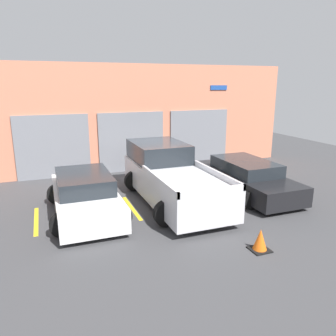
{
  "coord_description": "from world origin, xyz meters",
  "views": [
    {
      "loc": [
        -3.94,
        -11.51,
        3.95
      ],
      "look_at": [
        0.0,
        -1.19,
        1.1
      ],
      "focal_mm": 35.0,
      "sensor_mm": 36.0,
      "label": 1
    }
  ],
  "objects_px": {
    "pickup_truck": "(170,176)",
    "traffic_cone": "(260,241)",
    "sedan_white": "(85,195)",
    "sedan_side": "(246,177)"
  },
  "relations": [
    {
      "from": "traffic_cone",
      "to": "sedan_white",
      "type": "bearing_deg",
      "value": 133.47
    },
    {
      "from": "sedan_side",
      "to": "pickup_truck",
      "type": "bearing_deg",
      "value": 174.3
    },
    {
      "from": "pickup_truck",
      "to": "sedan_white",
      "type": "height_order",
      "value": "pickup_truck"
    },
    {
      "from": "pickup_truck",
      "to": "traffic_cone",
      "type": "xyz_separation_m",
      "value": [
        0.74,
        -4.16,
        -0.6
      ]
    },
    {
      "from": "sedan_side",
      "to": "traffic_cone",
      "type": "distance_m",
      "value": 4.46
    },
    {
      "from": "sedan_side",
      "to": "traffic_cone",
      "type": "height_order",
      "value": "sedan_side"
    },
    {
      "from": "sedan_white",
      "to": "sedan_side",
      "type": "distance_m",
      "value": 5.85
    },
    {
      "from": "traffic_cone",
      "to": "sedan_side",
      "type": "bearing_deg",
      "value": 60.6
    },
    {
      "from": "pickup_truck",
      "to": "traffic_cone",
      "type": "bearing_deg",
      "value": -79.87
    },
    {
      "from": "sedan_white",
      "to": "traffic_cone",
      "type": "distance_m",
      "value": 5.34
    }
  ]
}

